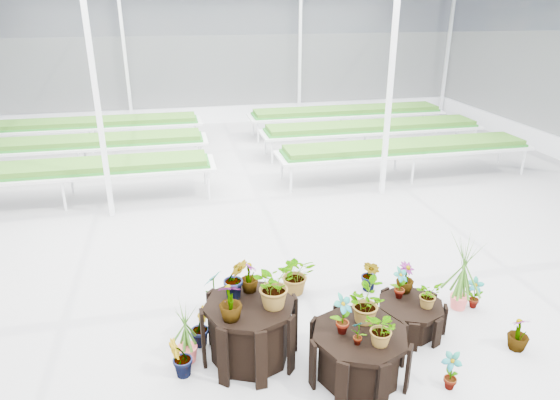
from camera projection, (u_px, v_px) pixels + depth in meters
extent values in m
plane|color=gray|center=(299.00, 304.00, 7.38)|extent=(24.00, 24.00, 0.00)
cylinder|color=black|center=(250.00, 331.00, 6.16)|extent=(1.23, 1.23, 0.79)
cylinder|color=black|center=(359.00, 354.00, 5.88)|extent=(1.29, 1.29, 0.62)
cylinder|color=black|center=(410.00, 316.00, 6.75)|extent=(1.18, 1.18, 0.41)
imported|color=#315E19|center=(236.00, 278.00, 6.04)|extent=(0.31, 0.25, 0.55)
imported|color=#315E19|center=(274.00, 284.00, 5.87)|extent=(0.69, 0.69, 0.58)
imported|color=#315E19|center=(249.00, 276.00, 6.20)|extent=(0.30, 0.30, 0.41)
imported|color=#315E19|center=(230.00, 301.00, 5.63)|extent=(0.30, 0.30, 0.48)
imported|color=#315E19|center=(343.00, 315.00, 5.67)|extent=(0.32, 0.29, 0.51)
imported|color=#315E19|center=(383.00, 329.00, 5.48)|extent=(0.45, 0.48, 0.42)
imported|color=#315E19|center=(364.00, 302.00, 5.89)|extent=(0.43, 0.49, 0.52)
imported|color=#315E19|center=(359.00, 332.00, 5.52)|extent=(0.17, 0.12, 0.33)
imported|color=#315E19|center=(400.00, 283.00, 6.72)|extent=(0.28, 0.24, 0.46)
imported|color=#315E19|center=(428.00, 294.00, 6.56)|extent=(0.42, 0.40, 0.36)
imported|color=#315E19|center=(405.00, 278.00, 6.87)|extent=(0.33, 0.33, 0.44)
imported|color=#315E19|center=(181.00, 358.00, 5.87)|extent=(0.38, 0.38, 0.54)
imported|color=#315E19|center=(200.00, 326.00, 6.45)|extent=(0.32, 0.36, 0.54)
imported|color=#315E19|center=(451.00, 371.00, 5.71)|extent=(0.23, 0.29, 0.49)
imported|color=#315E19|center=(519.00, 333.00, 6.36)|extent=(0.31, 0.31, 0.48)
imported|color=#315E19|center=(474.00, 293.00, 7.23)|extent=(0.30, 0.25, 0.48)
imported|color=#315E19|center=(370.00, 275.00, 7.63)|extent=(0.34, 0.37, 0.55)
imported|color=#315E19|center=(296.00, 274.00, 7.57)|extent=(0.65, 0.59, 0.64)
imported|color=#315E19|center=(214.00, 290.00, 7.13)|extent=(0.41, 0.42, 0.66)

